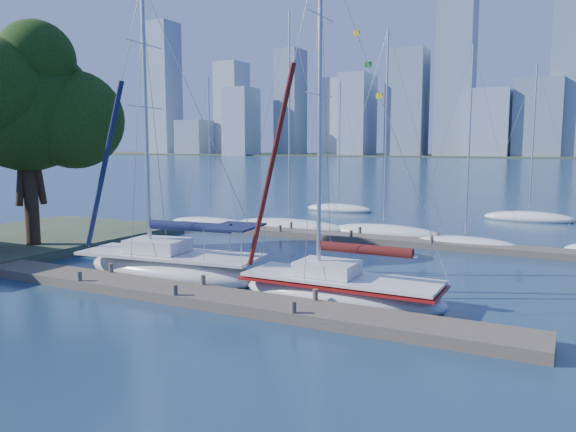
% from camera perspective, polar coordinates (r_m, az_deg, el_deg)
% --- Properties ---
extents(ground, '(700.00, 700.00, 0.00)m').
position_cam_1_polar(ground, '(22.63, -9.93, -8.37)').
color(ground, '#17324A').
rests_on(ground, ground).
extents(near_dock, '(26.00, 2.00, 0.40)m').
position_cam_1_polar(near_dock, '(22.57, -9.94, -7.88)').
color(near_dock, '#4D4338').
rests_on(near_dock, ground).
extents(far_dock, '(30.00, 1.80, 0.36)m').
position_cam_1_polar(far_dock, '(35.68, 8.37, -2.33)').
color(far_dock, '#4D4338').
rests_on(far_dock, ground).
extents(far_shore, '(800.00, 100.00, 1.50)m').
position_cam_1_polar(far_shore, '(337.68, 24.91, 5.48)').
color(far_shore, '#38472D').
rests_on(far_shore, ground).
extents(tree, '(9.65, 8.79, 12.51)m').
position_cam_1_polar(tree, '(34.28, -25.08, 10.39)').
color(tree, black).
rests_on(tree, ground).
extents(sailboat_navy, '(9.57, 4.07, 13.86)m').
position_cam_1_polar(sailboat_navy, '(26.51, -11.90, -3.87)').
color(sailboat_navy, silver).
rests_on(sailboat_navy, ground).
extents(sailboat_maroon, '(8.30, 2.76, 14.22)m').
position_cam_1_polar(sailboat_maroon, '(21.92, 5.38, -5.72)').
color(sailboat_maroon, silver).
rests_on(sailboat_maroon, ground).
extents(bg_boat_0, '(7.34, 4.61, 11.32)m').
position_cam_1_polar(bg_boat_0, '(42.64, -7.84, -0.71)').
color(bg_boat_0, silver).
rests_on(bg_boat_0, ground).
extents(bg_boat_1, '(9.23, 4.31, 15.57)m').
position_cam_1_polar(bg_boat_1, '(40.44, 0.13, -0.99)').
color(bg_boat_1, silver).
rests_on(bg_boat_1, ground).
extents(bg_boat_2, '(7.62, 2.35, 13.79)m').
position_cam_1_polar(bg_boat_2, '(38.17, 9.72, -1.59)').
color(bg_boat_2, silver).
rests_on(bg_boat_2, ground).
extents(bg_boat_3, '(6.36, 2.95, 12.09)m').
position_cam_1_polar(bg_boat_3, '(35.10, 17.57, -2.65)').
color(bg_boat_3, silver).
rests_on(bg_boat_3, ground).
extents(bg_boat_6, '(6.66, 3.75, 12.03)m').
position_cam_1_polar(bg_boat_6, '(52.01, 5.18, 0.76)').
color(bg_boat_6, silver).
rests_on(bg_boat_6, ground).
extents(bg_boat_7, '(7.01, 2.57, 12.72)m').
position_cam_1_polar(bg_boat_7, '(49.23, 23.28, -0.13)').
color(bg_boat_7, silver).
rests_on(bg_boat_7, ground).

